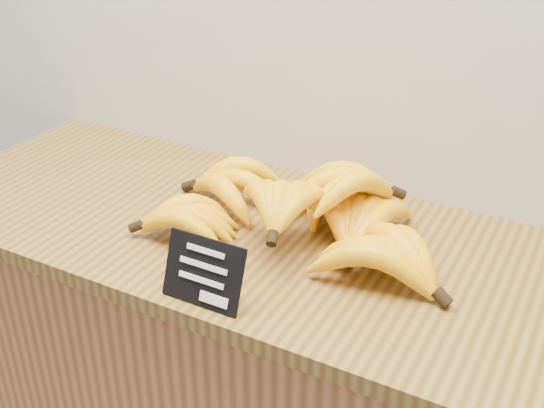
{
  "coord_description": "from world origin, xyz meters",
  "views": [
    {
      "loc": [
        0.56,
        1.82,
        1.57
      ],
      "look_at": [
        0.09,
        2.7,
        1.02
      ],
      "focal_mm": 45.0,
      "sensor_mm": 36.0,
      "label": 1
    }
  ],
  "objects": [
    {
      "name": "banana_pile",
      "position": [
        0.11,
        2.77,
        0.98
      ],
      "size": [
        0.57,
        0.38,
        0.12
      ],
      "color": "#FFBE0A",
      "rests_on": "counter_top"
    },
    {
      "name": "chalkboard_sign",
      "position": [
        0.06,
        2.52,
        0.98
      ],
      "size": [
        0.13,
        0.04,
        0.1
      ],
      "primitive_type": "cube",
      "rotation": [
        -0.36,
        0.0,
        0.0
      ],
      "color": "black",
      "rests_on": "counter_top"
    },
    {
      "name": "counter_top",
      "position": [
        0.09,
        2.75,
        0.92
      ],
      "size": [
        1.46,
        0.54,
        0.03
      ],
      "primitive_type": "cube",
      "color": "olive",
      "rests_on": "counter"
    }
  ]
}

